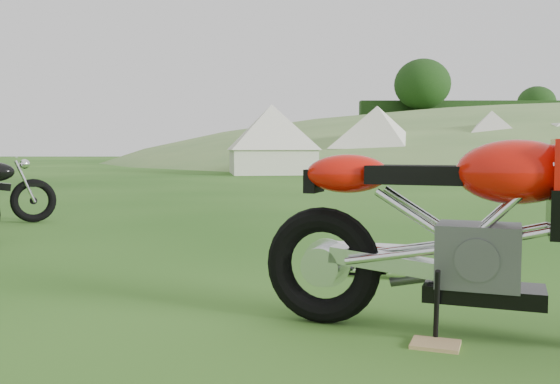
{
  "coord_description": "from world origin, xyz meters",
  "views": [
    {
      "loc": [
        0.13,
        -5.12,
        1.02
      ],
      "look_at": [
        0.14,
        0.4,
        0.62
      ],
      "focal_mm": 40.0,
      "sensor_mm": 36.0,
      "label": 1
    }
  ],
  "objects_px": {
    "plywood_board": "(435,344)",
    "tent_right": "(491,140)",
    "sport_motorcycle": "(475,213)",
    "tent_mid": "(377,139)",
    "tent_left": "(272,139)"
  },
  "relations": [
    {
      "from": "plywood_board",
      "to": "tent_right",
      "type": "height_order",
      "value": "tent_right"
    },
    {
      "from": "sport_motorcycle",
      "to": "tent_mid",
      "type": "bearing_deg",
      "value": 102.81
    },
    {
      "from": "tent_left",
      "to": "tent_mid",
      "type": "distance_m",
      "value": 5.2
    },
    {
      "from": "plywood_board",
      "to": "tent_right",
      "type": "distance_m",
      "value": 23.96
    },
    {
      "from": "plywood_board",
      "to": "tent_mid",
      "type": "relative_size",
      "value": 0.08
    },
    {
      "from": "tent_left",
      "to": "sport_motorcycle",
      "type": "bearing_deg",
      "value": -93.98
    },
    {
      "from": "sport_motorcycle",
      "to": "tent_right",
      "type": "height_order",
      "value": "tent_right"
    },
    {
      "from": "plywood_board",
      "to": "tent_left",
      "type": "height_order",
      "value": "tent_left"
    },
    {
      "from": "tent_left",
      "to": "tent_mid",
      "type": "bearing_deg",
      "value": 24.83
    },
    {
      "from": "tent_left",
      "to": "tent_right",
      "type": "xyz_separation_m",
      "value": [
        9.01,
        2.27,
        -0.03
      ]
    },
    {
      "from": "sport_motorcycle",
      "to": "tent_left",
      "type": "height_order",
      "value": "tent_left"
    },
    {
      "from": "tent_mid",
      "to": "tent_right",
      "type": "xyz_separation_m",
      "value": [
        4.62,
        -0.52,
        -0.07
      ]
    },
    {
      "from": "sport_motorcycle",
      "to": "tent_right",
      "type": "bearing_deg",
      "value": 91.5
    },
    {
      "from": "plywood_board",
      "to": "sport_motorcycle",
      "type": "bearing_deg",
      "value": 32.63
    },
    {
      "from": "sport_motorcycle",
      "to": "tent_mid",
      "type": "distance_m",
      "value": 23.17
    }
  ]
}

